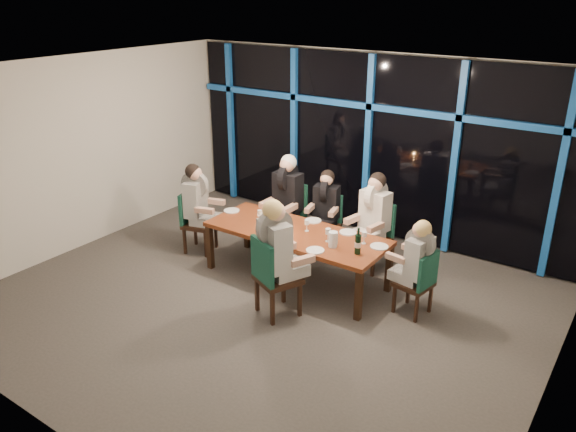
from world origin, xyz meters
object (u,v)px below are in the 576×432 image
at_px(diner_end_left, 197,196).
at_px(diner_end_right, 417,253).
at_px(chair_far_left, 290,212).
at_px(diner_far_right, 374,208).
at_px(dining_table, 296,236).
at_px(chair_end_left, 194,218).
at_px(diner_near_mid, 277,241).
at_px(water_pitcher, 333,239).
at_px(chair_near_mid, 271,274).
at_px(wine_bottle, 358,244).
at_px(chair_end_right, 420,280).
at_px(chair_far_right, 376,232).
at_px(diner_far_left, 286,189).
at_px(chair_far_mid, 327,220).
at_px(diner_far_mid, 326,200).

bearing_deg(diner_end_left, diner_end_right, -103.20).
height_order(chair_far_left, diner_far_right, diner_far_right).
height_order(chair_far_left, diner_end_left, diner_end_left).
bearing_deg(dining_table, chair_end_left, -176.66).
bearing_deg(diner_far_right, diner_near_mid, -91.71).
xyz_separation_m(diner_far_right, water_pitcher, (-0.05, -1.06, -0.11)).
xyz_separation_m(chair_near_mid, wine_bottle, (0.76, 0.84, 0.29)).
xyz_separation_m(chair_far_left, chair_end_right, (2.53, -0.79, -0.09)).
height_order(chair_end_left, water_pitcher, chair_end_left).
bearing_deg(water_pitcher, diner_end_right, 24.25).
height_order(chair_far_right, diner_far_left, diner_far_left).
relative_size(chair_near_mid, diner_far_right, 1.09).
relative_size(diner_end_left, diner_end_right, 1.10).
xyz_separation_m(chair_far_mid, chair_end_right, (1.95, -0.98, -0.02)).
xyz_separation_m(chair_far_mid, water_pitcher, (0.81, -1.22, 0.34)).
bearing_deg(diner_far_mid, water_pitcher, -67.20).
relative_size(chair_far_mid, chair_far_right, 0.91).
height_order(chair_end_left, chair_end_right, chair_end_left).
bearing_deg(diner_near_mid, diner_far_left, -34.37).
distance_m(dining_table, chair_far_left, 1.15).
bearing_deg(chair_far_mid, diner_near_mid, -89.03).
bearing_deg(diner_end_left, diner_far_mid, -73.09).
bearing_deg(diner_end_right, diner_near_mid, -45.33).
relative_size(chair_end_right, water_pitcher, 4.19).
bearing_deg(chair_far_right, diner_end_right, -31.25).
distance_m(diner_end_right, water_pitcher, 1.09).
relative_size(chair_end_left, diner_far_left, 0.96).
bearing_deg(diner_far_mid, chair_end_right, -37.25).
relative_size(chair_far_right, diner_near_mid, 0.97).
bearing_deg(dining_table, diner_end_right, 3.56).
bearing_deg(chair_end_right, chair_far_mid, -107.27).
relative_size(wine_bottle, water_pitcher, 1.68).
height_order(chair_end_left, diner_far_right, diner_far_right).
height_order(diner_near_mid, water_pitcher, diner_near_mid).
height_order(chair_end_left, wine_bottle, wine_bottle).
bearing_deg(chair_end_left, diner_end_left, -90.00).
bearing_deg(chair_near_mid, diner_near_mid, -90.00).
height_order(chair_near_mid, wine_bottle, wine_bottle).
bearing_deg(diner_end_right, chair_near_mid, -43.86).
bearing_deg(diner_end_right, chair_far_left, -98.16).
distance_m(chair_near_mid, diner_near_mid, 0.43).
distance_m(dining_table, diner_far_right, 1.21).
distance_m(chair_far_mid, diner_far_mid, 0.37).
height_order(chair_far_right, diner_end_right, diner_end_right).
distance_m(chair_near_mid, wine_bottle, 1.16).
xyz_separation_m(dining_table, chair_far_right, (0.74, 1.01, -0.12)).
height_order(chair_far_left, chair_near_mid, chair_near_mid).
distance_m(dining_table, chair_end_right, 1.82).
bearing_deg(diner_near_mid, diner_far_right, -78.53).
height_order(chair_far_right, diner_far_mid, diner_far_mid).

